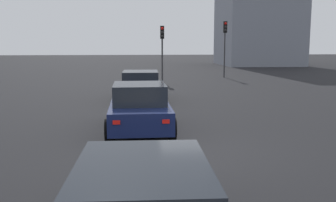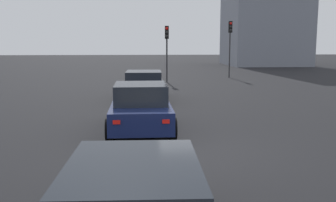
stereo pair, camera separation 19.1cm
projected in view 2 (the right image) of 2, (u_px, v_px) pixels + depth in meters
The scene contains 5 objects.
ground_plane at pixel (206, 156), 10.15m from camera, with size 160.00×160.00×0.20m, color black.
car_black_right_lead at pixel (144, 86), 19.10m from camera, with size 4.71×2.24×1.45m.
car_navy_right_second at pixel (141, 108), 12.58m from camera, with size 4.36×2.06×1.53m.
traffic_light_near_left at pixel (230, 37), 31.06m from camera, with size 0.32×0.28×4.48m.
traffic_light_near_right at pixel (167, 42), 27.45m from camera, with size 0.32×0.29×3.96m.
Camera 2 is at (-9.72, 1.74, 2.82)m, focal length 41.81 mm.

